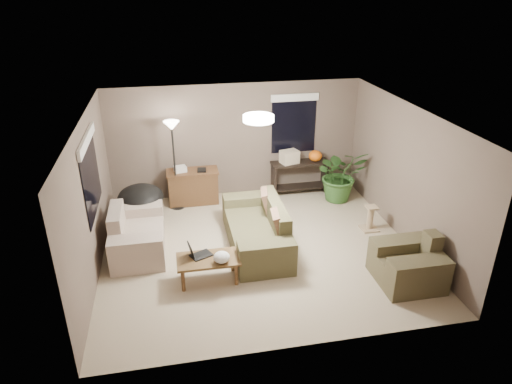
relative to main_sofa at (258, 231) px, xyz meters
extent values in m
plane|color=tan|center=(-0.03, -0.13, -0.29)|extent=(5.50, 5.50, 0.00)
plane|color=white|center=(-0.03, -0.13, 2.21)|extent=(5.50, 5.50, 0.00)
plane|color=brown|center=(-0.03, 2.37, 0.96)|extent=(5.50, 0.00, 5.50)
plane|color=brown|center=(-0.03, -2.63, 0.96)|extent=(5.50, 0.00, 5.50)
plane|color=brown|center=(-2.78, -0.13, 0.96)|extent=(0.00, 5.00, 5.00)
plane|color=brown|center=(2.72, -0.13, 0.96)|extent=(0.00, 5.00, 5.00)
cube|color=brown|center=(-0.04, 0.00, -0.08)|extent=(0.95, 1.48, 0.42)
cube|color=#4C482D|center=(0.32, 0.00, 0.34)|extent=(0.22, 1.48, 0.43)
cube|color=#4D492E|center=(-0.04, -0.92, 0.01)|extent=(0.95, 0.36, 0.60)
cube|color=brown|center=(-0.04, 0.92, 0.01)|extent=(0.95, 0.36, 0.60)
cube|color=#8C7251|center=(0.26, -0.45, 0.36)|extent=(0.28, 0.47, 0.47)
cube|color=#8C7251|center=(0.26, 0.45, 0.36)|extent=(0.31, 0.48, 0.47)
cube|color=beige|center=(-2.14, 0.25, -0.08)|extent=(0.90, 0.88, 0.42)
cube|color=beige|center=(-2.48, 0.25, 0.34)|extent=(0.22, 0.88, 0.43)
cube|color=beige|center=(-2.14, -0.37, 0.01)|extent=(0.90, 0.36, 0.60)
cube|color=beige|center=(-2.14, 0.87, 0.01)|extent=(0.90, 0.36, 0.60)
cube|color=brown|center=(2.13, -1.55, -0.08)|extent=(0.95, 0.28, 0.42)
cube|color=#4D452E|center=(2.49, -1.55, 0.34)|extent=(0.22, 0.28, 0.43)
cube|color=#49432C|center=(2.13, -1.87, 0.01)|extent=(0.95, 0.36, 0.60)
cube|color=#4D462E|center=(2.13, -1.23, 0.01)|extent=(0.95, 0.36, 0.60)
cube|color=brown|center=(-1.00, -0.92, 0.11)|extent=(1.00, 0.55, 0.04)
cylinder|color=brown|center=(-1.42, -1.12, -0.10)|extent=(0.06, 0.06, 0.38)
cylinder|color=brown|center=(-0.58, -1.12, -0.10)|extent=(0.06, 0.06, 0.38)
cylinder|color=brown|center=(-1.42, -0.72, -0.10)|extent=(0.06, 0.06, 0.38)
cylinder|color=brown|center=(-0.58, -0.72, -0.10)|extent=(0.06, 0.06, 0.38)
cube|color=black|center=(-1.10, -0.82, 0.13)|extent=(0.40, 0.35, 0.02)
cube|color=black|center=(-1.26, -0.82, 0.25)|extent=(0.11, 0.24, 0.22)
ellipsoid|color=white|center=(-0.80, -1.07, 0.22)|extent=(0.34, 0.32, 0.18)
cube|color=brown|center=(-1.04, 2.02, 0.06)|extent=(1.05, 0.45, 0.71)
cube|color=brown|center=(-1.04, 2.02, 0.44)|extent=(1.10, 0.50, 0.04)
cube|color=silver|center=(-1.29, 2.02, 0.52)|extent=(0.29, 0.25, 0.12)
cube|color=black|center=(-0.84, 1.97, 0.48)|extent=(0.20, 0.24, 0.04)
cube|color=black|center=(1.37, 2.07, 0.44)|extent=(1.30, 0.40, 0.04)
cube|color=black|center=(0.77, 2.07, 0.06)|extent=(0.05, 0.38, 0.71)
cube|color=black|center=(1.97, 2.07, 0.06)|extent=(0.05, 0.38, 0.71)
cube|color=black|center=(1.37, 2.07, -0.14)|extent=(1.25, 0.36, 0.03)
ellipsoid|color=orange|center=(1.72, 2.07, 0.58)|extent=(0.33, 0.33, 0.24)
cube|color=beige|center=(1.12, 2.07, 0.60)|extent=(0.44, 0.38, 0.28)
cylinder|color=black|center=(-2.11, 1.30, -0.14)|extent=(0.60, 0.60, 0.30)
ellipsoid|color=black|center=(-2.11, 1.30, 0.26)|extent=(0.99, 0.99, 0.50)
cylinder|color=black|center=(-1.40, 1.84, -0.28)|extent=(0.28, 0.28, 0.02)
cylinder|color=black|center=(-1.40, 1.84, 0.61)|extent=(0.04, 0.04, 1.78)
cone|color=white|center=(-1.40, 1.84, 1.53)|extent=(0.32, 0.32, 0.18)
cylinder|color=white|center=(-0.03, -0.13, 2.15)|extent=(0.50, 0.50, 0.10)
imported|color=#2D5923|center=(2.14, 1.56, 0.17)|extent=(1.07, 1.19, 0.93)
cube|color=tan|center=(2.25, 0.15, -0.28)|extent=(0.32, 0.32, 0.03)
cylinder|color=tan|center=(2.25, 0.15, -0.04)|extent=(0.12, 0.12, 0.44)
cube|color=tan|center=(2.25, 0.15, 0.19)|extent=(0.22, 0.22, 0.03)
cube|color=black|center=(-2.77, 0.17, 1.26)|extent=(0.01, 1.50, 1.30)
cube|color=white|center=(-2.75, 0.17, 1.86)|extent=(0.05, 1.56, 0.16)
cube|color=black|center=(1.27, 2.35, 1.26)|extent=(1.00, 0.01, 1.30)
cube|color=white|center=(1.27, 2.33, 1.86)|extent=(1.06, 0.05, 0.16)
camera|label=1|loc=(-1.43, -7.09, 4.15)|focal=32.00mm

